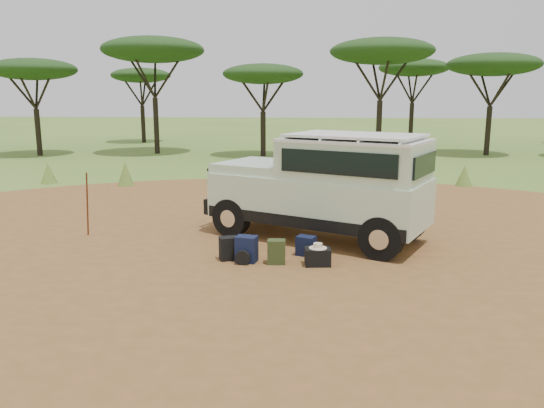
# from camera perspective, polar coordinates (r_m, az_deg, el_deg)

# --- Properties ---
(ground) EXTENTS (140.00, 140.00, 0.00)m
(ground) POSITION_cam_1_polar(r_m,az_deg,el_deg) (10.42, 0.72, -5.99)
(ground) COLOR #537D2C
(ground) RESTS_ON ground
(dirt_clearing) EXTENTS (23.00, 23.00, 0.01)m
(dirt_clearing) POSITION_cam_1_polar(r_m,az_deg,el_deg) (10.41, 0.72, -5.97)
(dirt_clearing) COLOR brown
(dirt_clearing) RESTS_ON ground
(grass_fringe) EXTENTS (36.60, 1.60, 0.90)m
(grass_fringe) POSITION_cam_1_polar(r_m,az_deg,el_deg) (18.79, 2.78, 3.16)
(grass_fringe) COLOR #537D2C
(grass_fringe) RESTS_ON ground
(acacia_treeline) EXTENTS (46.70, 13.20, 6.26)m
(acacia_treeline) POSITION_cam_1_polar(r_m,az_deg,el_deg) (29.77, 4.78, 14.83)
(acacia_treeline) COLOR black
(acacia_treeline) RESTS_ON ground
(safari_vehicle) EXTENTS (5.15, 3.82, 2.36)m
(safari_vehicle) POSITION_cam_1_polar(r_m,az_deg,el_deg) (11.69, 5.71, 1.64)
(safari_vehicle) COLOR beige
(safari_vehicle) RESTS_ON ground
(walking_staff) EXTENTS (0.25, 0.36, 1.50)m
(walking_staff) POSITION_cam_1_polar(r_m,az_deg,el_deg) (12.56, -19.24, -0.06)
(walking_staff) COLOR #622F17
(walking_staff) RESTS_ON ground
(backpack_black) EXTENTS (0.40, 0.35, 0.46)m
(backpack_black) POSITION_cam_1_polar(r_m,az_deg,el_deg) (10.36, -4.71, -4.79)
(backpack_black) COLOR black
(backpack_black) RESTS_ON ground
(backpack_navy) EXTENTS (0.44, 0.35, 0.51)m
(backpack_navy) POSITION_cam_1_polar(r_m,az_deg,el_deg) (10.20, -2.75, -4.87)
(backpack_navy) COLOR #101B32
(backpack_navy) RESTS_ON ground
(backpack_olive) EXTENTS (0.35, 0.26, 0.47)m
(backpack_olive) POSITION_cam_1_polar(r_m,az_deg,el_deg) (10.09, 0.48, -5.18)
(backpack_olive) COLOR #2C3A1A
(backpack_olive) RESTS_ON ground
(duffel_navy) EXTENTS (0.43, 0.39, 0.40)m
(duffel_navy) POSITION_cam_1_polar(r_m,az_deg,el_deg) (10.63, 3.68, -4.53)
(duffel_navy) COLOR #101B32
(duffel_navy) RESTS_ON ground
(hard_case) EXTENTS (0.50, 0.38, 0.34)m
(hard_case) POSITION_cam_1_polar(r_m,az_deg,el_deg) (10.05, 4.94, -5.69)
(hard_case) COLOR black
(hard_case) RESTS_ON ground
(stuff_sack) EXTENTS (0.31, 0.31, 0.28)m
(stuff_sack) POSITION_cam_1_polar(r_m,az_deg,el_deg) (10.15, -3.07, -5.64)
(stuff_sack) COLOR black
(stuff_sack) RESTS_ON ground
(safari_hat) EXTENTS (0.34, 0.34, 0.10)m
(safari_hat) POSITION_cam_1_polar(r_m,az_deg,el_deg) (9.99, 4.96, -4.57)
(safari_hat) COLOR beige
(safari_hat) RESTS_ON hard_case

